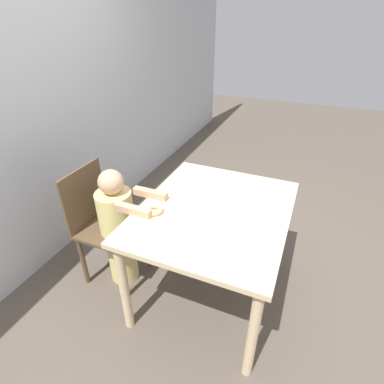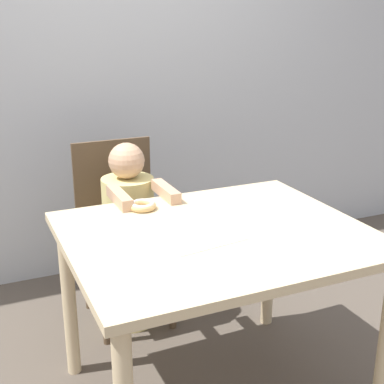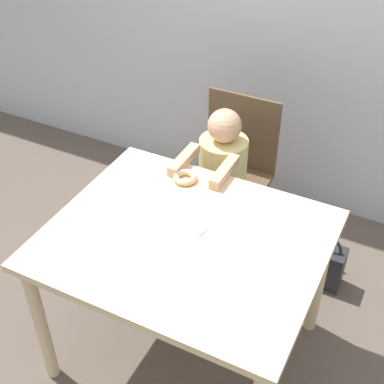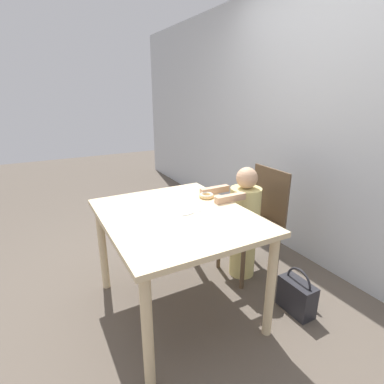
% 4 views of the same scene
% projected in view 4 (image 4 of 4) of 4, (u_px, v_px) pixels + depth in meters
% --- Properties ---
extents(ground_plane, '(12.00, 12.00, 0.00)m').
position_uv_depth(ground_plane, '(178.00, 307.00, 2.25)').
color(ground_plane, brown).
extents(wall_back, '(8.00, 0.05, 2.50)m').
position_uv_depth(wall_back, '(331.00, 128.00, 2.49)').
color(wall_back, silver).
rests_on(wall_back, ground_plane).
extents(dining_table, '(1.13, 0.94, 0.76)m').
position_uv_depth(dining_table, '(177.00, 227.00, 2.04)').
color(dining_table, beige).
rests_on(dining_table, ground_plane).
extents(chair, '(0.42, 0.44, 0.93)m').
position_uv_depth(chair, '(256.00, 220.00, 2.58)').
color(chair, brown).
rests_on(chair, ground_plane).
extents(child_figure, '(0.27, 0.49, 0.97)m').
position_uv_depth(child_figure, '(244.00, 223.00, 2.52)').
color(child_figure, '#E0D17F').
rests_on(child_figure, ground_plane).
extents(donut, '(0.11, 0.11, 0.03)m').
position_uv_depth(donut, '(207.00, 196.00, 2.31)').
color(donut, '#DBB270').
rests_on(donut, dining_table).
extents(napkin, '(0.33, 0.33, 0.00)m').
position_uv_depth(napkin, '(172.00, 209.00, 2.09)').
color(napkin, white).
rests_on(napkin, dining_table).
extents(handbag, '(0.27, 0.13, 0.35)m').
position_uv_depth(handbag, '(297.00, 295.00, 2.17)').
color(handbag, '#232328').
rests_on(handbag, ground_plane).
extents(plate, '(0.20, 0.20, 0.01)m').
position_uv_depth(plate, '(181.00, 210.00, 2.06)').
color(plate, silver).
rests_on(plate, dining_table).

